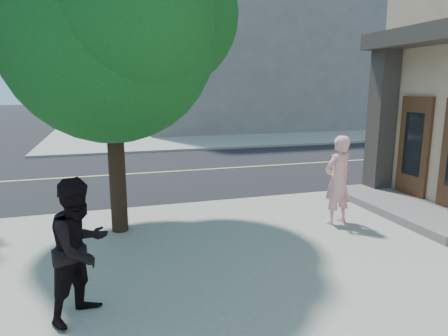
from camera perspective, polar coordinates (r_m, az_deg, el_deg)
name	(u,v)px	position (r m, az deg, el deg)	size (l,w,h in m)	color
ground	(0,224)	(10.40, -29.67, -6.99)	(140.00, 140.00, 0.00)	black
road_ew	(33,180)	(14.66, -25.91, -1.56)	(140.00, 9.00, 0.01)	black
sidewalk_ne	(243,124)	(33.18, 2.82, 6.38)	(29.00, 25.00, 0.12)	gray
filler_ne	(248,37)	(33.94, 3.48, 18.43)	(18.00, 16.00, 14.00)	slate
man_on_phone	(338,180)	(8.82, 16.13, -1.69)	(0.70, 0.46, 1.93)	pink
pedestrian	(80,248)	(5.39, -20.07, -10.88)	(0.90, 0.70, 1.84)	black
street_tree	(115,10)	(8.21, -15.56, 21.16)	(5.07, 4.61, 6.73)	black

